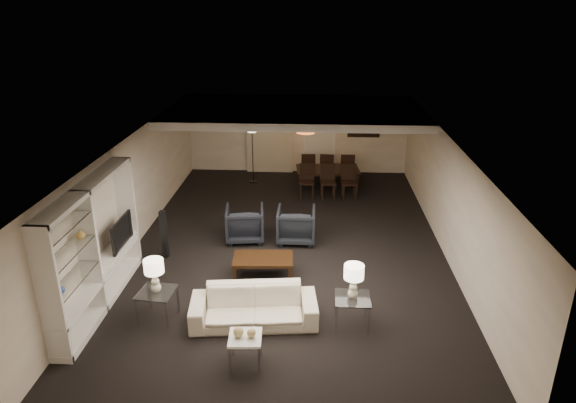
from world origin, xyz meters
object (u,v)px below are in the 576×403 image
(armchair_left, at_px, (245,224))
(chair_fr, at_px, (347,168))
(vase_blue, at_px, (60,289))
(table_lamp_left, at_px, (155,276))
(vase_amber, at_px, (80,234))
(chair_fm, at_px, (327,168))
(side_table_left, at_px, (158,305))
(side_table_right, at_px, (352,311))
(pendant_light, at_px, (306,128))
(television, at_px, (117,232))
(dining_table, at_px, (328,179))
(coffee_table, at_px, (263,267))
(chair_fl, at_px, (308,167))
(chair_nm, at_px, (328,182))
(chair_nl, at_px, (307,181))
(floor_speaker, at_px, (164,234))
(marble_table, at_px, (246,350))
(floor_lamp, at_px, (253,153))
(chair_nr, at_px, (349,182))
(armchair_right, at_px, (296,225))
(table_lamp_right, at_px, (353,282))
(sofa, at_px, (254,306))

(armchair_left, bearing_deg, chair_fr, -128.75)
(vase_blue, bearing_deg, table_lamp_left, 38.24)
(vase_amber, relative_size, chair_fm, 0.18)
(table_lamp_left, relative_size, vase_amber, 3.63)
(side_table_left, relative_size, side_table_right, 1.00)
(pendant_light, relative_size, television, 0.52)
(side_table_right, bearing_deg, pendant_light, 98.49)
(vase_blue, bearing_deg, dining_table, 61.13)
(television, bearing_deg, coffee_table, -85.26)
(dining_table, relative_size, chair_fl, 1.92)
(chair_nm, distance_m, chair_fl, 1.43)
(chair_nl, bearing_deg, floor_speaker, -128.99)
(vase_blue, xyz_separation_m, chair_fm, (4.27, 8.39, -0.66))
(chair_nl, bearing_deg, armchair_left, -116.56)
(vase_blue, relative_size, chair_fr, 0.17)
(side_table_left, height_order, floor_speaker, floor_speaker)
(marble_table, xyz_separation_m, chair_fm, (1.39, 8.56, 0.23))
(marble_table, distance_m, floor_lamp, 8.55)
(armchair_left, xyz_separation_m, vase_amber, (-2.28, -3.32, 1.24))
(pendant_light, relative_size, chair_fm, 0.55)
(chair_nr, xyz_separation_m, chair_fr, (0.00, 1.30, 0.00))
(table_lamp_left, xyz_separation_m, chair_nr, (3.69, 6.16, -0.39))
(coffee_table, bearing_deg, television, -175.26)
(chair_nm, bearing_deg, television, -135.42)
(chair_nl, height_order, chair_fm, same)
(chair_fm, bearing_deg, armchair_left, 71.71)
(chair_nr, relative_size, chair_fr, 1.00)
(table_lamp_left, height_order, chair_fr, table_lamp_left)
(television, xyz_separation_m, chair_fm, (4.24, 6.10, -0.56))
(coffee_table, xyz_separation_m, armchair_right, (0.60, 1.70, 0.19))
(armchair_right, distance_m, dining_table, 3.60)
(coffee_table, bearing_deg, vase_amber, -150.62)
(armchair_right, distance_m, table_lamp_right, 3.51)
(armchair_right, xyz_separation_m, chair_nm, (0.79, 2.86, 0.07))
(pendant_light, distance_m, armchair_right, 3.56)
(table_lamp_right, xyz_separation_m, floor_speaker, (-3.93, 2.34, -0.33))
(floor_speaker, xyz_separation_m, chair_fr, (4.22, 5.12, -0.07))
(coffee_table, bearing_deg, armchair_right, 70.56)
(dining_table, relative_size, floor_lamp, 1.00)
(armchair_right, relative_size, marble_table, 1.79)
(pendant_light, distance_m, chair_fl, 1.73)
(side_table_right, distance_m, chair_nm, 6.17)
(television, bearing_deg, side_table_right, -106.67)
(vase_blue, bearing_deg, side_table_left, 38.24)
(marble_table, xyz_separation_m, chair_nl, (0.79, 7.26, 0.23))
(sofa, height_order, side_table_left, sofa)
(armchair_left, height_order, television, television)
(table_lamp_left, xyz_separation_m, table_lamp_right, (3.40, 0.00, 0.00))
(chair_fr, bearing_deg, chair_nl, 46.11)
(armchair_left, relative_size, vase_blue, 5.61)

